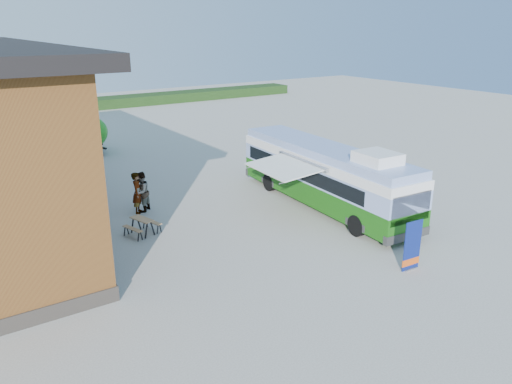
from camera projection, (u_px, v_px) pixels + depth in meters
ground at (284, 251)px, 19.07m from camera, size 100.00×100.00×0.00m
hedge at (129, 101)px, 53.03m from camera, size 40.00×3.00×1.00m
bus at (324, 174)px, 23.30m from camera, size 3.00×11.02×3.35m
awning at (287, 162)px, 22.00m from camera, size 2.41×3.65×0.47m
banner at (412, 250)px, 17.38m from camera, size 0.80×0.21×1.84m
picnic_table at (142, 223)px, 20.41m from camera, size 1.46×1.37×0.69m
person_a at (138, 193)px, 22.63m from camera, size 0.77×0.84×1.92m
person_b at (141, 192)px, 22.79m from camera, size 1.16×1.14×1.88m
slurry_tanker at (73, 129)px, 34.15m from camera, size 3.38×6.44×2.48m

